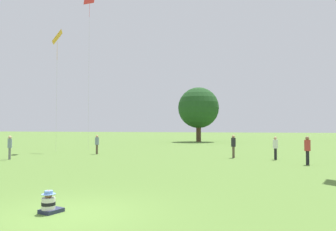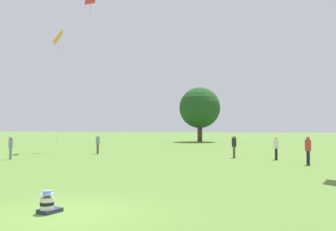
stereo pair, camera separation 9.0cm
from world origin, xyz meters
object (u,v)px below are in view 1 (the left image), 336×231
at_px(person_standing_0, 97,143).
at_px(person_standing_5, 275,146).
at_px(person_standing_2, 307,148).
at_px(kite_1, 57,39).
at_px(person_standing_3, 10,145).
at_px(person_standing_4, 233,144).
at_px(distant_tree_1, 198,108).
at_px(kite_2, 89,3).
at_px(seated_toddler, 49,204).

height_order(person_standing_0, person_standing_5, person_standing_0).
height_order(person_standing_2, kite_1, kite_1).
distance_m(person_standing_3, kite_1, 12.19).
bearing_deg(person_standing_3, person_standing_2, 130.02).
height_order(person_standing_3, person_standing_4, person_standing_4).
height_order(person_standing_5, kite_1, kite_1).
bearing_deg(distant_tree_1, person_standing_3, -100.55).
relative_size(person_standing_0, person_standing_5, 1.01).
distance_m(kite_1, kite_2, 5.79).
bearing_deg(seated_toddler, person_standing_2, 75.16).
bearing_deg(kite_1, person_standing_4, 98.43).
bearing_deg(kite_2, seated_toddler, -11.96).
distance_m(person_standing_2, person_standing_4, 5.76).
bearing_deg(person_standing_2, person_standing_4, -138.23).
height_order(person_standing_4, distant_tree_1, distant_tree_1).
relative_size(kite_1, kite_2, 0.70).
distance_m(seated_toddler, person_standing_5, 17.70).
bearing_deg(seated_toddler, person_standing_0, 129.80).
bearing_deg(distant_tree_1, person_standing_5, -66.54).
relative_size(person_standing_4, distant_tree_1, 0.19).
distance_m(person_standing_5, distant_tree_1, 29.31).
xyz_separation_m(person_standing_2, person_standing_5, (-1.81, 2.79, -0.07)).
bearing_deg(person_standing_4, person_standing_2, -158.73).
bearing_deg(person_standing_4, person_standing_5, -133.26).
bearing_deg(person_standing_3, kite_2, -146.18).
bearing_deg(kite_2, kite_1, -63.58).
bearing_deg(person_standing_0, kite_2, -57.41).
xyz_separation_m(kite_2, distant_tree_1, (6.47, 21.58, -9.71)).
height_order(seated_toddler, distant_tree_1, distant_tree_1).
bearing_deg(person_standing_3, person_standing_0, -177.58).
xyz_separation_m(person_standing_0, person_standing_3, (-3.33, -6.02, 0.06)).
height_order(person_standing_0, kite_1, kite_1).
height_order(kite_1, distant_tree_1, kite_1).
relative_size(person_standing_0, kite_1, 0.14).
relative_size(person_standing_4, person_standing_5, 1.06).
xyz_separation_m(person_standing_0, kite_1, (-5.13, 1.38, 9.58)).
height_order(seated_toddler, kite_2, kite_2).
relative_size(seated_toddler, distant_tree_1, 0.07).
bearing_deg(person_standing_2, distant_tree_1, -169.34).
relative_size(person_standing_2, kite_2, 0.11).
distance_m(seated_toddler, kite_1, 25.25).
xyz_separation_m(person_standing_5, kite_2, (-18.00, 5.01, 14.13)).
xyz_separation_m(person_standing_2, person_standing_3, (-19.37, -2.93, -0.00)).
xyz_separation_m(person_standing_0, kite_2, (-3.79, 4.71, 14.12)).
relative_size(person_standing_4, kite_2, 0.10).
bearing_deg(person_standing_4, distant_tree_1, -16.06).
distance_m(seated_toddler, person_standing_2, 15.83).
bearing_deg(kite_1, person_standing_0, 87.60).
bearing_deg(seated_toddler, person_standing_5, 84.62).
bearing_deg(person_standing_0, person_standing_5, 172.65).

